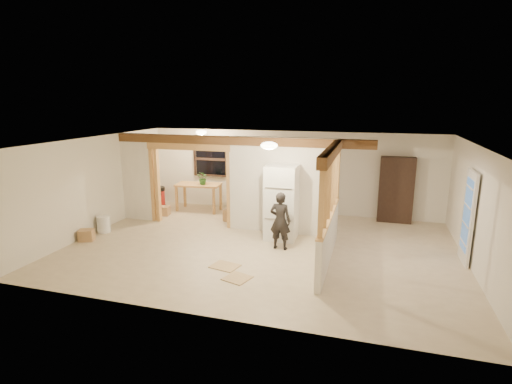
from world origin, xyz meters
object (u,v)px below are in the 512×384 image
(bookshelf, at_px, (396,190))
(woman, at_px, (280,221))
(refrigerator, at_px, (282,202))
(shop_vac, at_px, (158,197))
(work_table, at_px, (199,197))

(bookshelf, bearing_deg, woman, -131.53)
(refrigerator, height_order, shop_vac, refrigerator)
(bookshelf, bearing_deg, shop_vac, -176.08)
(woman, bearing_deg, bookshelf, -127.59)
(shop_vac, distance_m, bookshelf, 7.34)
(woman, xyz_separation_m, work_table, (-3.21, 2.52, -0.25))
(woman, height_order, shop_vac, woman)
(refrigerator, distance_m, bookshelf, 3.59)
(refrigerator, relative_size, work_table, 1.36)
(woman, distance_m, shop_vac, 5.28)
(shop_vac, bearing_deg, refrigerator, -21.31)
(work_table, distance_m, bookshelf, 5.90)
(woman, bearing_deg, refrigerator, -75.40)
(woman, height_order, bookshelf, bookshelf)
(shop_vac, bearing_deg, woman, -28.28)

